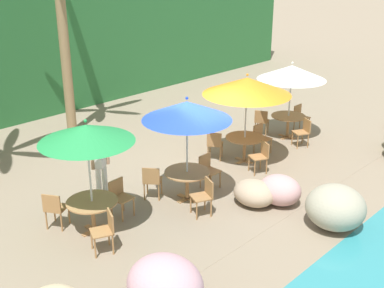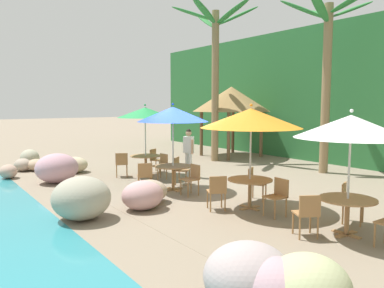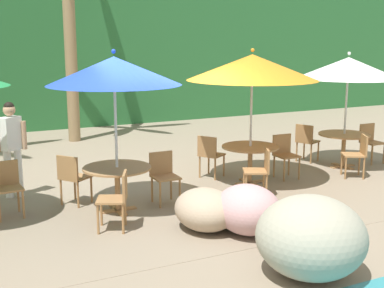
% 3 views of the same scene
% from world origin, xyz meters
% --- Properties ---
extents(ground_plane, '(120.00, 120.00, 0.00)m').
position_xyz_m(ground_plane, '(0.00, 0.00, 0.00)').
color(ground_plane, gray).
extents(terrace_deck, '(18.00, 5.20, 0.01)m').
position_xyz_m(terrace_deck, '(0.00, 0.00, 0.00)').
color(terrace_deck, gray).
rests_on(terrace_deck, ground).
extents(foliage_backdrop, '(28.00, 2.40, 6.00)m').
position_xyz_m(foliage_backdrop, '(0.00, 9.00, 3.00)').
color(foliage_backdrop, '#286633').
rests_on(foliage_backdrop, ground).
extents(rock_seawall, '(16.34, 3.16, 0.97)m').
position_xyz_m(rock_seawall, '(-0.24, -2.85, 0.40)').
color(rock_seawall, '#A09B86').
rests_on(rock_seawall, ground).
extents(umbrella_green, '(1.97, 1.97, 2.57)m').
position_xyz_m(umbrella_green, '(-3.40, 0.08, 2.27)').
color(umbrella_green, silver).
rests_on(umbrella_green, ground).
extents(dining_table_green, '(1.10, 1.10, 0.74)m').
position_xyz_m(dining_table_green, '(-3.40, 0.08, 0.61)').
color(dining_table_green, '#A37547').
rests_on(dining_table_green, ground).
extents(chair_green_seaward, '(0.45, 0.45, 0.87)m').
position_xyz_m(chair_green_seaward, '(-2.56, 0.23, 0.51)').
color(chair_green_seaward, '#9E7042').
rests_on(chair_green_seaward, ground).
extents(chair_green_inland, '(0.58, 0.58, 0.87)m').
position_xyz_m(chair_green_inland, '(-3.90, 0.77, 0.51)').
color(chair_green_inland, '#9E7042').
rests_on(chair_green_inland, ground).
extents(chair_green_left, '(0.56, 0.56, 0.87)m').
position_xyz_m(chair_green_left, '(-3.67, -0.73, 0.51)').
color(chair_green_left, '#9E7042').
rests_on(chair_green_left, ground).
extents(umbrella_blue, '(2.10, 2.10, 2.61)m').
position_xyz_m(umbrella_blue, '(-0.93, -0.33, 2.27)').
color(umbrella_blue, silver).
rests_on(umbrella_blue, ground).
extents(dining_table_blue, '(1.10, 1.10, 0.74)m').
position_xyz_m(dining_table_blue, '(-0.93, -0.33, 0.61)').
color(dining_table_blue, '#A37547').
rests_on(dining_table_blue, ground).
extents(chair_blue_seaward, '(0.42, 0.43, 0.87)m').
position_xyz_m(chair_blue_seaward, '(-0.08, -0.23, 0.51)').
color(chair_blue_seaward, '#9E7042').
rests_on(chair_blue_seaward, ground).
extents(chair_blue_inland, '(0.59, 0.59, 0.87)m').
position_xyz_m(chair_blue_inland, '(-1.51, 0.29, 0.51)').
color(chair_blue_inland, '#9E7042').
rests_on(chair_blue_inland, ground).
extents(chair_blue_left, '(0.56, 0.56, 0.87)m').
position_xyz_m(chair_blue_left, '(-1.19, -1.14, 0.51)').
color(chair_blue_left, '#9E7042').
rests_on(chair_blue_left, ground).
extents(umbrella_orange, '(2.46, 2.46, 2.59)m').
position_xyz_m(umbrella_orange, '(1.89, 0.12, 2.24)').
color(umbrella_orange, silver).
rests_on(umbrella_orange, ground).
extents(dining_table_orange, '(1.10, 1.10, 0.74)m').
position_xyz_m(dining_table_orange, '(1.89, 0.12, 0.61)').
color(dining_table_orange, '#A37547').
rests_on(dining_table_orange, ground).
extents(chair_orange_seaward, '(0.43, 0.44, 0.87)m').
position_xyz_m(chair_orange_seaward, '(2.74, 0.18, 0.51)').
color(chair_orange_seaward, '#9E7042').
rests_on(chair_orange_seaward, ground).
extents(chair_orange_inland, '(0.58, 0.58, 0.87)m').
position_xyz_m(chair_orange_inland, '(1.36, 0.80, 0.51)').
color(chair_orange_inland, '#9E7042').
rests_on(chair_orange_inland, ground).
extents(chair_orange_left, '(0.57, 0.57, 0.87)m').
position_xyz_m(chair_orange_left, '(1.59, -0.68, 0.51)').
color(chair_orange_left, '#9E7042').
rests_on(chair_orange_left, ground).
extents(umbrella_white, '(2.16, 2.16, 2.49)m').
position_xyz_m(umbrella_white, '(4.41, 0.33, 2.15)').
color(umbrella_white, silver).
rests_on(umbrella_white, ground).
extents(dining_table_white, '(1.10, 1.10, 0.74)m').
position_xyz_m(dining_table_white, '(4.41, 0.33, 0.61)').
color(dining_table_white, '#A37547').
rests_on(dining_table_white, ground).
extents(chair_white_inland, '(0.56, 0.56, 0.87)m').
position_xyz_m(chair_white_inland, '(3.98, 1.06, 0.51)').
color(chair_white_inland, '#9E7042').
rests_on(chair_white_inland, ground).
extents(chair_white_left, '(0.58, 0.58, 0.87)m').
position_xyz_m(chair_white_left, '(4.07, -0.46, 0.51)').
color(chair_white_left, '#9E7042').
rests_on(chair_white_left, ground).
extents(palm_tree_nearest, '(3.80, 3.56, 6.90)m').
position_xyz_m(palm_tree_nearest, '(-4.87, 4.43, 4.65)').
color(palm_tree_nearest, olive).
rests_on(palm_tree_nearest, ground).
extents(palm_tree_second, '(3.39, 3.38, 6.41)m').
position_xyz_m(palm_tree_second, '(-0.13, 5.82, 4.19)').
color(palm_tree_second, olive).
rests_on(palm_tree_second, ground).
extents(palapa_hut, '(3.77, 3.77, 3.40)m').
position_xyz_m(palapa_hut, '(-5.59, 6.00, 2.78)').
color(palapa_hut, brown).
rests_on(palapa_hut, ground).
extents(waiter_in_white, '(0.52, 0.36, 1.70)m').
position_xyz_m(waiter_in_white, '(-2.33, 1.21, 0.99)').
color(waiter_in_white, white).
rests_on(waiter_in_white, ground).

